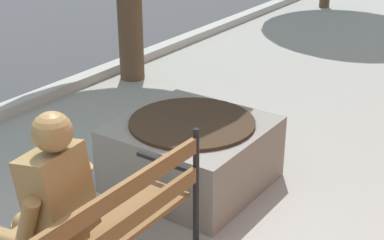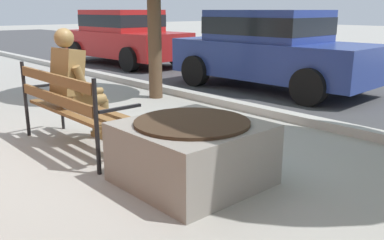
# 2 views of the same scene
# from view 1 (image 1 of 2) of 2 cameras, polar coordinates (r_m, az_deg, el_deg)

# --- Properties ---
(park_bench) EXTENTS (1.80, 0.54, 0.95)m
(park_bench) POSITION_cam_1_polar(r_m,az_deg,el_deg) (3.43, -10.33, -11.55)
(park_bench) COLOR brown
(park_bench) RESTS_ON ground
(bronze_statue_seated) EXTENTS (0.61, 0.82, 1.37)m
(bronze_statue_seated) POSITION_cam_1_polar(r_m,az_deg,el_deg) (3.42, -14.71, -9.58)
(bronze_statue_seated) COLOR olive
(bronze_statue_seated) RESTS_ON ground
(concrete_planter) EXTENTS (1.18, 1.18, 0.59)m
(concrete_planter) POSITION_cam_1_polar(r_m,az_deg,el_deg) (4.84, 0.00, -3.31)
(concrete_planter) COLOR gray
(concrete_planter) RESTS_ON ground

